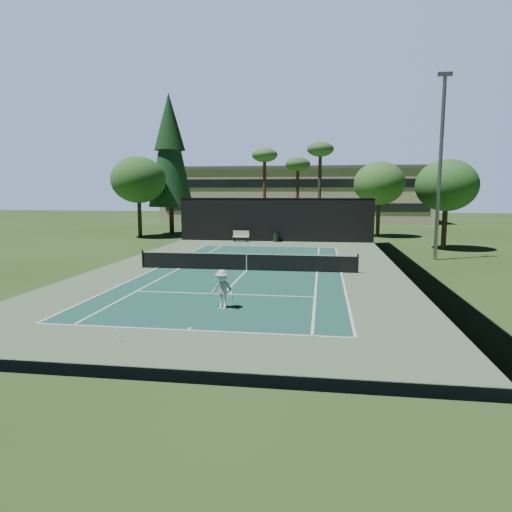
{
  "coord_description": "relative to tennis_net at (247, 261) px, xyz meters",
  "views": [
    {
      "loc": [
        4.37,
        -26.1,
        4.59
      ],
      "look_at": [
        1.0,
        -3.0,
        1.3
      ],
      "focal_mm": 32.0,
      "sensor_mm": 36.0,
      "label": 1
    }
  ],
  "objects": [
    {
      "name": "tennis_ball_c",
      "position": [
        3.45,
        1.62,
        -0.53
      ],
      "size": [
        0.06,
        0.06,
        0.06
      ],
      "primitive_type": "sphere",
      "color": "#D3EA35",
      "rests_on": "ground"
    },
    {
      "name": "palm_c",
      "position": [
        4.0,
        23.0,
        8.05
      ],
      "size": [
        2.8,
        2.8,
        9.77
      ],
      "color": "#4C3120",
      "rests_on": "ground"
    },
    {
      "name": "tennis_ball_d",
      "position": [
        -4.24,
        2.79,
        -0.52
      ],
      "size": [
        0.07,
        0.07,
        0.07
      ],
      "primitive_type": "sphere",
      "color": "#B6CF2F",
      "rests_on": "ground"
    },
    {
      "name": "fence",
      "position": [
        0.0,
        0.06,
        1.45
      ],
      "size": [
        18.04,
        32.05,
        4.03
      ],
      "color": "black",
      "rests_on": "ground"
    },
    {
      "name": "ground",
      "position": [
        0.0,
        0.0,
        -0.56
      ],
      "size": [
        160.0,
        160.0,
        0.0
      ],
      "primitive_type": "plane",
      "color": "#284A1B",
      "rests_on": "ground"
    },
    {
      "name": "tennis_net",
      "position": [
        0.0,
        0.0,
        0.0
      ],
      "size": [
        12.9,
        0.1,
        1.1
      ],
      "color": "black",
      "rests_on": "ground"
    },
    {
      "name": "light_pole",
      "position": [
        12.0,
        6.0,
        5.9
      ],
      "size": [
        0.9,
        0.25,
        12.22
      ],
      "color": "#95979D",
      "rests_on": "ground"
    },
    {
      "name": "campus_building",
      "position": [
        0.0,
        45.98,
        3.65
      ],
      "size": [
        40.5,
        12.5,
        8.3
      ],
      "color": "#C7B49A",
      "rests_on": "ground"
    },
    {
      "name": "court_lines",
      "position": [
        0.0,
        0.0,
        -0.54
      ],
      "size": [
        11.07,
        23.87,
        0.01
      ],
      "color": "white",
      "rests_on": "ground"
    },
    {
      "name": "palm_a",
      "position": [
        -2.0,
        24.0,
        7.63
      ],
      "size": [
        2.8,
        2.8,
        9.32
      ],
      "color": "#4E3421",
      "rests_on": "ground"
    },
    {
      "name": "trash_bin",
      "position": [
        0.17,
        15.65,
        -0.08
      ],
      "size": [
        0.56,
        0.56,
        0.95
      ],
      "color": "black",
      "rests_on": "ground"
    },
    {
      "name": "decid_tree_b",
      "position": [
        14.0,
        12.0,
        4.52
      ],
      "size": [
        4.8,
        4.8,
        7.14
      ],
      "color": "#4F3422",
      "rests_on": "ground"
    },
    {
      "name": "tennis_ball_a",
      "position": [
        -1.95,
        -12.86,
        -0.52
      ],
      "size": [
        0.07,
        0.07,
        0.07
      ],
      "primitive_type": "sphere",
      "color": "#D7EC35",
      "rests_on": "ground"
    },
    {
      "name": "court_surface",
      "position": [
        0.0,
        0.0,
        -0.55
      ],
      "size": [
        10.97,
        23.77,
        0.01
      ],
      "primitive_type": "cube",
      "color": "#1B564B",
      "rests_on": "ground"
    },
    {
      "name": "player",
      "position": [
        0.5,
        -8.85,
        0.22
      ],
      "size": [
        1.14,
        0.89,
        1.56
      ],
      "primitive_type": "imported",
      "rotation": [
        0.0,
        0.0,
        -0.35
      ],
      "color": "silver",
      "rests_on": "ground"
    },
    {
      "name": "park_bench",
      "position": [
        -3.09,
        15.32,
        -0.01
      ],
      "size": [
        1.5,
        0.45,
        1.02
      ],
      "color": "beige",
      "rests_on": "ground"
    },
    {
      "name": "decid_tree_a",
      "position": [
        10.0,
        22.0,
        4.86
      ],
      "size": [
        5.12,
        5.12,
        7.62
      ],
      "color": "#432F1C",
      "rests_on": "ground"
    },
    {
      "name": "decid_tree_c",
      "position": [
        -14.0,
        18.0,
        5.21
      ],
      "size": [
        5.44,
        5.44,
        8.09
      ],
      "color": "#482F1E",
      "rests_on": "ground"
    },
    {
      "name": "apron_slab",
      "position": [
        0.0,
        0.0,
        -0.55
      ],
      "size": [
        18.0,
        32.0,
        0.01
      ],
      "primitive_type": "cube",
      "color": "#5A7954",
      "rests_on": "ground"
    },
    {
      "name": "tennis_ball_b",
      "position": [
        -4.27,
        2.86,
        -0.52
      ],
      "size": [
        0.08,
        0.08,
        0.08
      ],
      "primitive_type": "sphere",
      "color": "yellow",
      "rests_on": "ground"
    },
    {
      "name": "palm_b",
      "position": [
        1.5,
        26.0,
        6.8
      ],
      "size": [
        2.8,
        2.8,
        8.42
      ],
      "color": "#48321E",
      "rests_on": "ground"
    },
    {
      "name": "pine_tree",
      "position": [
        -12.0,
        22.0,
        9.0
      ],
      "size": [
        4.8,
        4.8,
        15.0
      ],
      "color": "#4E3221",
      "rests_on": "ground"
    }
  ]
}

